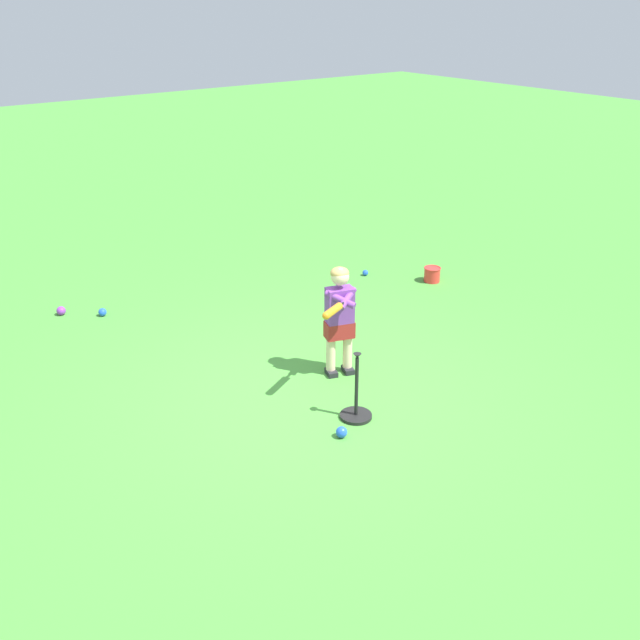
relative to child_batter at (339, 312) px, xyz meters
name	(u,v)px	position (x,y,z in m)	size (l,w,h in m)	color
ground_plane	(308,399)	(-0.52, -0.19, -0.65)	(40.00, 40.00, 0.00)	#479338
child_batter	(339,312)	(0.00, 0.00, 0.00)	(0.65, 0.55, 1.08)	#232328
play_ball_by_bucket	(61,311)	(-1.62, 3.01, -0.60)	(0.10, 0.10, 0.10)	purple
play_ball_far_left	(342,432)	(-0.67, -0.86, -0.60)	(0.10, 0.10, 0.10)	blue
play_ball_far_right	(102,312)	(-1.26, 2.70, -0.60)	(0.09, 0.09, 0.09)	blue
play_ball_behind_batter	(365,273)	(1.93, 1.85, -0.61)	(0.08, 0.08, 0.08)	blue
batting_tee	(356,407)	(-0.37, -0.70, -0.55)	(0.28, 0.28, 0.62)	black
toy_bucket	(432,274)	(2.46, 1.18, -0.55)	(0.22, 0.22, 0.19)	red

